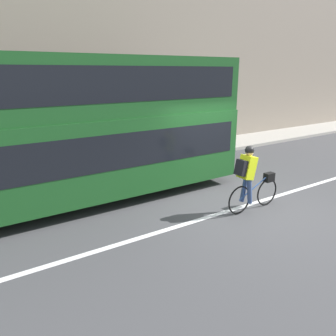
{
  "coord_description": "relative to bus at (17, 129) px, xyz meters",
  "views": [
    {
      "loc": [
        -5.66,
        -5.34,
        3.28
      ],
      "look_at": [
        -1.45,
        1.07,
        1.0
      ],
      "focal_mm": 35.0,
      "sensor_mm": 36.0,
      "label": 1
    }
  ],
  "objects": [
    {
      "name": "sidewalk_curb",
      "position": [
        4.48,
        2.81,
        -1.96
      ],
      "size": [
        60.0,
        2.06,
        0.13
      ],
      "color": "#A8A399",
      "rests_on": "ground_plane"
    },
    {
      "name": "ground_plane",
      "position": [
        4.48,
        -2.68,
        -2.02
      ],
      "size": [
        80.0,
        80.0,
        0.0
      ],
      "primitive_type": "plane",
      "color": "#424244"
    },
    {
      "name": "building_facade",
      "position": [
        4.48,
        3.99,
        2.28
      ],
      "size": [
        60.0,
        0.3,
        8.61
      ],
      "color": "gray",
      "rests_on": "ground_plane"
    },
    {
      "name": "street_sign_post",
      "position": [
        4.0,
        2.7,
        -0.59
      ],
      "size": [
        0.36,
        0.09,
        2.31
      ],
      "color": "#59595B",
      "rests_on": "sidewalk_curb"
    },
    {
      "name": "road_center_line",
      "position": [
        4.48,
        -2.69,
        -2.02
      ],
      "size": [
        50.0,
        0.14,
        0.01
      ],
      "primitive_type": "cube",
      "color": "silver",
      "rests_on": "ground_plane"
    },
    {
      "name": "bus",
      "position": [
        0.0,
        0.0,
        0.0
      ],
      "size": [
        11.26,
        2.56,
        3.63
      ],
      "color": "black",
      "rests_on": "ground_plane"
    },
    {
      "name": "cyclist_on_bike",
      "position": [
        4.49,
        -2.94,
        -1.14
      ],
      "size": [
        1.66,
        0.32,
        1.64
      ],
      "color": "black",
      "rests_on": "ground_plane"
    }
  ]
}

